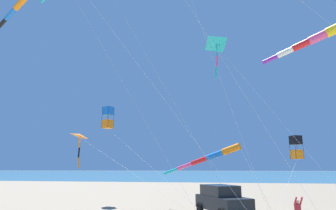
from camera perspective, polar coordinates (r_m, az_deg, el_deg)
ocean_water_strip at (r=184.12m, az=12.32°, el=-12.52°), size 240.00×600.00×0.01m
parked_car at (r=20.51m, az=10.20°, el=-17.28°), size 4.65×3.73×1.85m
kite_delta_striped_overhead at (r=24.97m, az=-16.38°, el=-5.78°), size 7.01×11.38×5.75m
kite_windsock_long_streamer_right at (r=21.87m, az=8.07°, el=-9.71°), size 6.40×7.32×4.63m
kite_box_green_low_center at (r=24.69m, az=23.18°, el=-7.39°), size 6.81×3.49×5.34m
kite_windsock_white_trailing at (r=28.38m, az=25.84°, el=11.14°), size 12.33×7.08×14.50m
kite_box_orange_high_right at (r=28.04m, az=-11.35°, el=-2.36°), size 6.90×9.72×8.46m
kite_delta_black_fish_shape at (r=25.02m, az=9.29°, el=11.18°), size 9.62×7.61×13.30m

